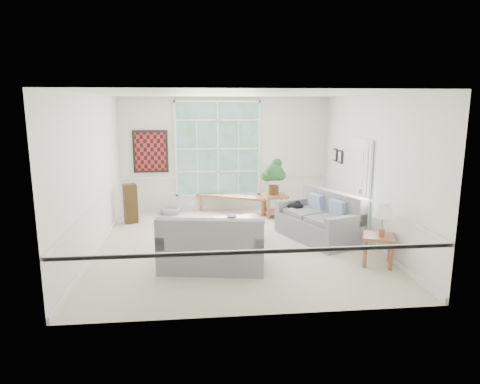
{
  "coord_description": "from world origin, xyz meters",
  "views": [
    {
      "loc": [
        -0.78,
        -8.29,
        2.81
      ],
      "look_at": [
        0.1,
        0.2,
        1.05
      ],
      "focal_mm": 32.0,
      "sensor_mm": 36.0,
      "label": 1
    }
  ],
  "objects_px": {
    "coffee_table": "(233,229)",
    "end_table": "(275,206)",
    "side_table": "(378,250)",
    "loveseat_right": "(318,216)",
    "loveseat_front": "(212,241)"
  },
  "relations": [
    {
      "from": "end_table",
      "to": "side_table",
      "type": "height_order",
      "value": "end_table"
    },
    {
      "from": "coffee_table",
      "to": "end_table",
      "type": "bearing_deg",
      "value": 46.29
    },
    {
      "from": "loveseat_front",
      "to": "loveseat_right",
      "type": "bearing_deg",
      "value": 40.38
    },
    {
      "from": "end_table",
      "to": "side_table",
      "type": "xyz_separation_m",
      "value": [
        1.21,
        -3.46,
        -0.01
      ]
    },
    {
      "from": "loveseat_right",
      "to": "end_table",
      "type": "relative_size",
      "value": 3.25
    },
    {
      "from": "coffee_table",
      "to": "end_table",
      "type": "distance_m",
      "value": 2.13
    },
    {
      "from": "loveseat_front",
      "to": "end_table",
      "type": "distance_m",
      "value": 3.72
    },
    {
      "from": "loveseat_front",
      "to": "side_table",
      "type": "height_order",
      "value": "loveseat_front"
    },
    {
      "from": "loveseat_front",
      "to": "side_table",
      "type": "xyz_separation_m",
      "value": [
        2.92,
        -0.17,
        -0.21
      ]
    },
    {
      "from": "coffee_table",
      "to": "end_table",
      "type": "relative_size",
      "value": 2.12
    },
    {
      "from": "loveseat_right",
      "to": "loveseat_front",
      "type": "distance_m",
      "value": 2.65
    },
    {
      "from": "end_table",
      "to": "side_table",
      "type": "bearing_deg",
      "value": -70.78
    },
    {
      "from": "loveseat_right",
      "to": "coffee_table",
      "type": "xyz_separation_m",
      "value": [
        -1.78,
        0.18,
        -0.28
      ]
    },
    {
      "from": "side_table",
      "to": "loveseat_front",
      "type": "bearing_deg",
      "value": 176.7
    },
    {
      "from": "coffee_table",
      "to": "end_table",
      "type": "xyz_separation_m",
      "value": [
        1.22,
        1.74,
        0.06
      ]
    }
  ]
}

